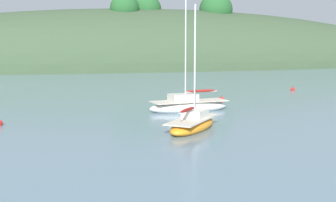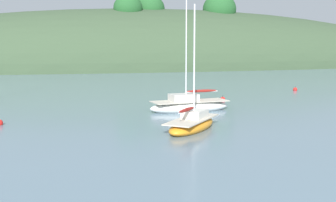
{
  "view_description": "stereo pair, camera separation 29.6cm",
  "coord_description": "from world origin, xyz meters",
  "px_view_note": "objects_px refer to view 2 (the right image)",
  "views": [
    {
      "loc": [
        -8.76,
        -4.62,
        4.52
      ],
      "look_at": [
        0.0,
        20.0,
        1.2
      ],
      "focal_mm": 44.5,
      "sensor_mm": 36.0,
      "label": 1
    },
    {
      "loc": [
        -8.48,
        -4.72,
        4.52
      ],
      "look_at": [
        0.0,
        20.0,
        1.2
      ],
      "focal_mm": 44.5,
      "sensor_mm": 36.0,
      "label": 2
    }
  ],
  "objects_px": {
    "mooring_buoy_inner": "(295,89)",
    "sailboat_red_portside": "(189,105)",
    "mooring_buoy_outer": "(223,99)",
    "sailboat_cream_ketch": "(192,124)"
  },
  "relations": [
    {
      "from": "sailboat_red_portside",
      "to": "mooring_buoy_inner",
      "type": "height_order",
      "value": "sailboat_red_portside"
    },
    {
      "from": "mooring_buoy_inner",
      "to": "mooring_buoy_outer",
      "type": "xyz_separation_m",
      "value": [
        -11.3,
        -5.37,
        0.0
      ]
    },
    {
      "from": "sailboat_cream_ketch",
      "to": "mooring_buoy_inner",
      "type": "height_order",
      "value": "sailboat_cream_ketch"
    },
    {
      "from": "sailboat_cream_ketch",
      "to": "mooring_buoy_inner",
      "type": "relative_size",
      "value": 13.14
    },
    {
      "from": "mooring_buoy_inner",
      "to": "sailboat_red_portside",
      "type": "bearing_deg",
      "value": -148.8
    },
    {
      "from": "sailboat_cream_ketch",
      "to": "mooring_buoy_inner",
      "type": "distance_m",
      "value": 24.85
    },
    {
      "from": "sailboat_cream_ketch",
      "to": "sailboat_red_portside",
      "type": "distance_m",
      "value": 7.03
    },
    {
      "from": "sailboat_cream_ketch",
      "to": "mooring_buoy_inner",
      "type": "xyz_separation_m",
      "value": [
        18.66,
        16.41,
        -0.21
      ]
    },
    {
      "from": "sailboat_red_portside",
      "to": "mooring_buoy_outer",
      "type": "bearing_deg",
      "value": 42.19
    },
    {
      "from": "sailboat_red_portside",
      "to": "mooring_buoy_outer",
      "type": "height_order",
      "value": "sailboat_red_portside"
    }
  ]
}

